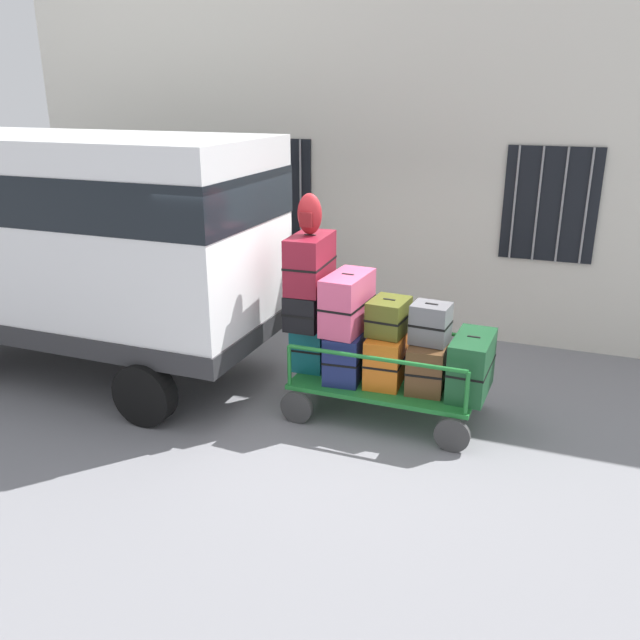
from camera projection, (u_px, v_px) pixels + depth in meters
The scene contains 16 objects.
ground_plane at pixel (320, 401), 7.62m from camera, with size 40.00×40.00×0.00m, color gray.
building_wall at pixel (393, 159), 9.33m from camera, with size 12.00×0.38×5.00m.
van at pixel (78, 232), 7.92m from camera, with size 4.79×2.16×2.94m.
luggage_cart at pixel (386, 386), 7.22m from camera, with size 2.04×1.16×0.41m.
cart_railing at pixel (387, 348), 7.07m from camera, with size 1.94×1.02×0.47m.
suitcase_left_bottom at pixel (309, 348), 7.39m from camera, with size 0.39×0.33×0.54m.
suitcase_left_middle at pixel (310, 307), 7.27m from camera, with size 0.39×0.73×0.40m.
suitcase_left_top at pixel (310, 263), 7.11m from camera, with size 0.42×0.76×0.62m.
suitcase_midleft_bottom at pixel (349, 351), 7.29m from camera, with size 0.46×0.93×0.54m.
suitcase_midleft_middle at pixel (347, 302), 7.04m from camera, with size 0.43×0.77×0.64m.
suitcase_center_bottom at pixel (387, 357), 7.11m from camera, with size 0.42×0.73×0.55m.
suitcase_center_middle at pixel (389, 317), 6.96m from camera, with size 0.42×0.51×0.38m.
suitcase_midright_bottom at pixel (427, 366), 6.93m from camera, with size 0.43×0.63×0.51m.
suitcase_midright_middle at pixel (431, 323), 6.81m from camera, with size 0.42×0.36×0.43m.
suitcase_right_bottom at pixel (471, 365), 6.79m from camera, with size 0.41×0.79×0.63m.
backpack at pixel (309, 214), 6.94m from camera, with size 0.27×0.22×0.44m.
Camera 1 is at (2.48, -6.41, 3.42)m, focal length 36.68 mm.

